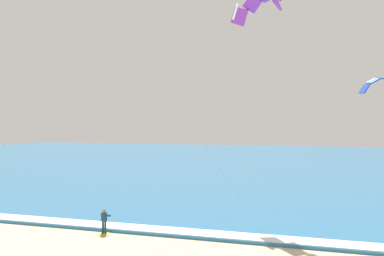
{
  "coord_description": "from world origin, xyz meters",
  "views": [
    {
      "loc": [
        10.79,
        -14.51,
        7.28
      ],
      "look_at": [
        1.06,
        15.32,
        7.03
      ],
      "focal_mm": 40.35,
      "sensor_mm": 36.0,
      "label": 1
    }
  ],
  "objects_px": {
    "surfboard": "(104,234)",
    "kite_distant": "(383,84)",
    "kitesurfer": "(104,220)",
    "kite_primary": "(259,2)"
  },
  "relations": [
    {
      "from": "surfboard",
      "to": "kite_primary",
      "type": "bearing_deg",
      "value": 40.67
    },
    {
      "from": "surfboard",
      "to": "kite_distant",
      "type": "height_order",
      "value": "kite_distant"
    },
    {
      "from": "surfboard",
      "to": "kitesurfer",
      "type": "height_order",
      "value": "kitesurfer"
    },
    {
      "from": "surfboard",
      "to": "kite_primary",
      "type": "height_order",
      "value": "kite_primary"
    },
    {
      "from": "surfboard",
      "to": "kitesurfer",
      "type": "bearing_deg",
      "value": 80.74
    },
    {
      "from": "kitesurfer",
      "to": "surfboard",
      "type": "bearing_deg",
      "value": -99.26
    },
    {
      "from": "kitesurfer",
      "to": "kite_distant",
      "type": "height_order",
      "value": "kite_distant"
    },
    {
      "from": "surfboard",
      "to": "kite_distant",
      "type": "distance_m",
      "value": 40.05
    },
    {
      "from": "kitesurfer",
      "to": "kite_distant",
      "type": "xyz_separation_m",
      "value": [
        20.35,
        32.21,
        11.35
      ]
    },
    {
      "from": "surfboard",
      "to": "kite_primary",
      "type": "xyz_separation_m",
      "value": [
        9.04,
        7.76,
        16.66
      ]
    }
  ]
}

